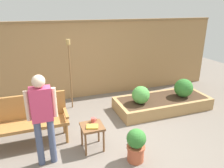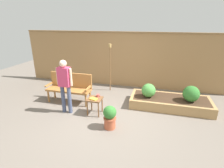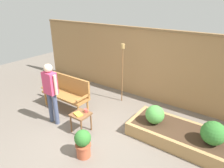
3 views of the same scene
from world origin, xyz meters
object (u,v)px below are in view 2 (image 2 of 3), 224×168
object	(u,v)px
garden_bench	(70,85)
cup_on_table	(98,96)
shrub_near_bench	(149,90)
tiki_torch	(110,59)
potted_boxwood	(110,116)
person_by_bench	(65,82)
side_table	(95,101)
shrub_far_corner	(191,94)
book_on_table	(93,99)

from	to	relation	value
garden_bench	cup_on_table	size ratio (longest dim) A/B	12.57
shrub_near_bench	tiki_torch	bearing A→B (deg)	147.65
potted_boxwood	person_by_bench	xyz separation A→B (m)	(-1.42, 0.45, 0.61)
side_table	cup_on_table	size ratio (longest dim) A/B	4.19
shrub_far_corner	cup_on_table	bearing A→B (deg)	-163.11
side_table	book_on_table	bearing A→B (deg)	-100.05
side_table	cup_on_table	world-z (taller)	cup_on_table
garden_bench	cup_on_table	xyz separation A→B (m)	(1.14, -0.49, -0.03)
garden_bench	potted_boxwood	bearing A→B (deg)	-35.17
shrub_near_bench	person_by_bench	size ratio (longest dim) A/B	0.27
book_on_table	potted_boxwood	bearing A→B (deg)	-22.40
shrub_near_bench	tiki_torch	world-z (taller)	tiki_torch
shrub_near_bench	side_table	bearing A→B (deg)	-147.51
side_table	tiki_torch	world-z (taller)	tiki_torch
tiki_torch	cup_on_table	bearing A→B (deg)	-86.11
side_table	shrub_near_bench	xyz separation A→B (m)	(1.43, 0.91, 0.12)
cup_on_table	book_on_table	xyz separation A→B (m)	(-0.07, -0.19, -0.02)
potted_boxwood	person_by_bench	size ratio (longest dim) A/B	0.39
shrub_near_bench	tiki_torch	xyz separation A→B (m)	(-1.49, 0.95, 0.69)
side_table	tiki_torch	bearing A→B (deg)	91.87
tiki_torch	person_by_bench	size ratio (longest dim) A/B	1.13
book_on_table	potted_boxwood	xyz separation A→B (m)	(0.62, -0.52, -0.17)
side_table	tiki_torch	distance (m)	2.03
garden_bench	book_on_table	bearing A→B (deg)	-32.16
shrub_far_corner	side_table	bearing A→B (deg)	-160.99
cup_on_table	book_on_table	distance (m)	0.20
side_table	potted_boxwood	bearing A→B (deg)	-43.65
potted_boxwood	person_by_bench	bearing A→B (deg)	162.35
garden_bench	tiki_torch	bearing A→B (deg)	50.67
tiki_torch	book_on_table	bearing A→B (deg)	-88.52
shrub_near_bench	shrub_far_corner	xyz separation A→B (m)	(1.22, 0.00, 0.02)
book_on_table	shrub_near_bench	size ratio (longest dim) A/B	0.49
book_on_table	person_by_bench	size ratio (longest dim) A/B	0.13
garden_bench	shrub_near_bench	xyz separation A→B (m)	(2.51, 0.30, -0.03)
cup_on_table	potted_boxwood	size ratio (longest dim) A/B	0.19
shrub_far_corner	shrub_near_bench	bearing A→B (deg)	180.00
person_by_bench	side_table	bearing A→B (deg)	8.70
side_table	person_by_bench	size ratio (longest dim) A/B	0.31
shrub_far_corner	tiki_torch	size ratio (longest dim) A/B	0.27
cup_on_table	tiki_torch	bearing A→B (deg)	93.89
side_table	book_on_table	size ratio (longest dim) A/B	2.32
cup_on_table	shrub_far_corner	size ratio (longest dim) A/B	0.24
book_on_table	tiki_torch	xyz separation A→B (m)	(-0.05, 1.92, 0.71)
side_table	person_by_bench	bearing A→B (deg)	-171.30
garden_bench	person_by_bench	size ratio (longest dim) A/B	0.92
shrub_near_bench	shrub_far_corner	distance (m)	1.22
book_on_table	cup_on_table	bearing A→B (deg)	87.49
book_on_table	tiki_torch	world-z (taller)	tiki_torch
cup_on_table	shrub_far_corner	world-z (taller)	shrub_far_corner
garden_bench	potted_boxwood	world-z (taller)	garden_bench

